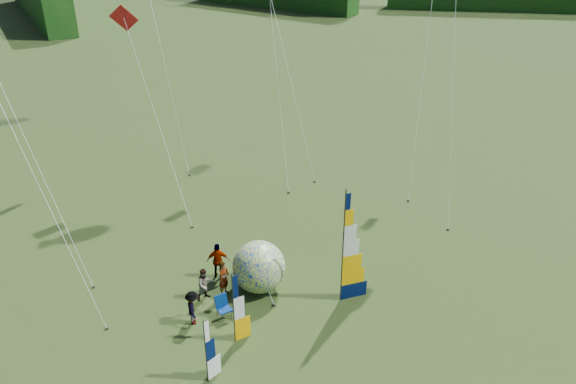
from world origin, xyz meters
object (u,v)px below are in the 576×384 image
feather_banner_main (343,250)px  spectator_c (193,308)px  side_banner_far (206,353)px  spectator_d (218,261)px  camp_chair (224,308)px  bol_inflatable (259,267)px  side_banner_left (234,310)px  spectator_a (224,278)px  spectator_b (205,284)px

feather_banner_main → spectator_c: (-6.51, 1.86, -1.98)m
side_banner_far → spectator_d: side_banner_far is taller
feather_banner_main → camp_chair: size_ratio=5.07×
spectator_d → side_banner_far: bearing=89.5°
feather_banner_main → side_banner_far: size_ratio=1.97×
camp_chair → spectator_c: bearing=161.6°
bol_inflatable → spectator_c: 3.74m
side_banner_far → bol_inflatable: (4.38, 4.26, -0.16)m
side_banner_left → spectator_d: side_banner_left is taller
side_banner_left → side_banner_far: bearing=-140.6°
feather_banner_main → spectator_a: size_ratio=3.07×
feather_banner_main → camp_chair: (-5.21, 1.50, -2.25)m
feather_banner_main → spectator_d: feather_banner_main is taller
bol_inflatable → side_banner_left: bearing=-132.7°
side_banner_far → spectator_c: (0.75, 3.48, -0.60)m
side_banner_far → camp_chair: side_banner_far is taller
bol_inflatable → spectator_d: bearing=124.8°
spectator_a → camp_chair: size_ratio=1.65×
side_banner_left → spectator_b: bearing=89.7°
spectator_b → spectator_d: 1.77m
spectator_b → camp_chair: 1.75m
side_banner_left → spectator_b: side_banner_left is taller
spectator_d → camp_chair: bearing=97.3°
side_banner_left → spectator_a: (0.91, 3.19, -0.75)m
spectator_c → feather_banner_main: bearing=-92.3°
feather_banner_main → side_banner_left: (-5.43, -0.12, -1.13)m
camp_chair → feather_banner_main: bearing=-19.3°
side_banner_left → camp_chair: size_ratio=3.02×
side_banner_far → spectator_a: size_ratio=1.56×
side_banner_left → feather_banner_main: bearing=1.3°
side_banner_left → side_banner_far: side_banner_left is taller
bol_inflatable → camp_chair: (-2.33, -1.14, -0.71)m
spectator_c → camp_chair: (1.30, -0.35, -0.27)m
feather_banner_main → spectator_c: size_ratio=3.42×
spectator_a → spectator_c: bearing=175.4°
side_banner_left → spectator_d: size_ratio=1.77×
side_banner_left → side_banner_far: 2.39m
bol_inflatable → camp_chair: size_ratio=2.28×
bol_inflatable → spectator_d: size_ratio=1.34×
side_banner_left → spectator_a: size_ratio=1.83×
spectator_a → side_banner_far: bearing=-156.3°
spectator_b → side_banner_far: bearing=-115.6°
camp_chair → spectator_b: bearing=93.1°
bol_inflatable → spectator_b: bearing=166.9°
side_banner_left → spectator_c: bearing=119.0°
feather_banner_main → spectator_d: size_ratio=2.98×
feather_banner_main → spectator_d: 6.42m
spectator_c → spectator_b: bearing=-25.5°
side_banner_far → spectator_a: bearing=42.0°
bol_inflatable → spectator_a: bearing=165.0°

